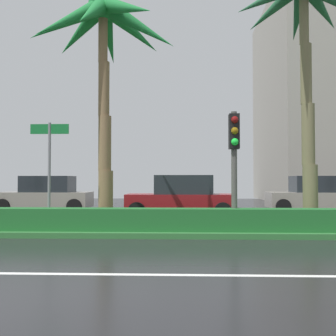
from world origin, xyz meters
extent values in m
cube|color=black|center=(0.00, 9.00, -0.05)|extent=(90.00, 42.00, 0.10)
cube|color=white|center=(0.00, 2.00, 0.00)|extent=(81.00, 0.14, 0.01)
cube|color=#2D6B33|center=(0.00, 8.00, 0.07)|extent=(85.50, 4.00, 0.15)
cube|color=#1E6028|center=(0.00, 6.60, 0.45)|extent=(76.50, 0.70, 0.60)
cylinder|color=brown|center=(0.23, 7.75, 0.98)|extent=(0.44, 0.44, 1.65)
cylinder|color=brown|center=(0.19, 7.75, 2.63)|extent=(0.39, 0.39, 1.65)
cylinder|color=brown|center=(0.16, 7.74, 4.28)|extent=(0.33, 0.33, 1.65)
cylinder|color=brown|center=(0.12, 7.74, 5.93)|extent=(0.28, 0.28, 1.65)
sphere|color=#1B7232|center=(0.12, 7.74, 6.86)|extent=(0.90, 0.90, 0.90)
cone|color=#1B7232|center=(1.20, 7.70, 6.19)|extent=(2.47, 0.65, 1.80)
cone|color=#1B7232|center=(0.88, 8.66, 6.42)|extent=(2.07, 2.34, 1.40)
cone|color=#1B7232|center=(0.09, 8.87, 6.28)|extent=(0.63, 2.53, 1.65)
cone|color=#1B7232|center=(-0.74, 8.52, 6.36)|extent=(2.27, 2.12, 1.51)
cone|color=#1B7232|center=(-1.05, 7.87, 6.41)|extent=(2.61, 0.83, 1.43)
cone|color=#1B7232|center=(-0.65, 7.02, 6.16)|extent=(2.16, 2.06, 1.86)
cone|color=#1B7232|center=(0.04, 6.66, 6.20)|extent=(0.75, 2.49, 1.80)
cone|color=#1B7232|center=(0.92, 6.87, 6.40)|extent=(2.14, 2.27, 1.44)
cylinder|color=#6A6444|center=(6.35, 7.87, 1.06)|extent=(0.44, 0.44, 1.83)
cylinder|color=#6A6444|center=(6.31, 7.90, 2.89)|extent=(0.39, 0.39, 1.83)
cylinder|color=#6A6444|center=(6.27, 7.92, 4.72)|extent=(0.33, 0.33, 1.83)
cylinder|color=#6A6444|center=(6.23, 7.94, 6.55)|extent=(0.28, 0.28, 1.83)
cone|color=#235B37|center=(7.16, 7.92, 6.96)|extent=(2.18, 0.59, 1.69)
cone|color=#235B37|center=(6.95, 8.65, 7.09)|extent=(1.99, 1.99, 1.46)
cone|color=#235B37|center=(6.32, 8.88, 6.98)|extent=(0.75, 2.23, 1.65)
cone|color=#235B37|center=(5.53, 8.65, 7.09)|extent=(1.98, 2.00, 1.46)
cylinder|color=#4C4C47|center=(3.96, 6.77, 1.78)|extent=(0.16, 0.16, 3.25)
cube|color=black|center=(3.96, 6.77, 2.85)|extent=(0.28, 0.32, 0.96)
sphere|color=maroon|center=(3.96, 6.60, 3.15)|extent=(0.20, 0.20, 0.20)
sphere|color=#7F600F|center=(3.96, 6.60, 2.85)|extent=(0.20, 0.20, 0.20)
sphere|color=#1EEA3F|center=(3.96, 6.60, 2.55)|extent=(0.20, 0.20, 0.20)
cylinder|color=slate|center=(-1.23, 6.94, 1.65)|extent=(0.08, 0.08, 3.00)
cube|color=#146B2D|center=(-1.23, 6.94, 2.97)|extent=(1.10, 0.03, 0.28)
cube|color=gray|center=(-4.03, 14.83, 0.60)|extent=(4.30, 1.76, 0.72)
cube|color=#1E2328|center=(-3.88, 14.83, 1.34)|extent=(2.30, 1.58, 0.76)
cylinder|color=black|center=(-5.68, 13.93, 0.34)|extent=(0.68, 0.22, 0.68)
cylinder|color=black|center=(-5.68, 15.73, 0.34)|extent=(0.68, 0.22, 0.68)
cylinder|color=black|center=(-2.38, 13.93, 0.34)|extent=(0.68, 0.22, 0.68)
cylinder|color=black|center=(-2.38, 15.73, 0.34)|extent=(0.68, 0.22, 0.68)
cube|color=maroon|center=(2.41, 12.14, 0.60)|extent=(4.30, 1.76, 0.72)
cube|color=#1E2328|center=(2.56, 12.14, 1.34)|extent=(2.30, 1.58, 0.76)
cylinder|color=black|center=(0.76, 11.24, 0.34)|extent=(0.68, 0.22, 0.68)
cylinder|color=black|center=(0.76, 13.04, 0.34)|extent=(0.68, 0.22, 0.68)
cylinder|color=black|center=(4.06, 11.24, 0.34)|extent=(0.68, 0.22, 0.68)
cylinder|color=black|center=(4.06, 13.04, 0.34)|extent=(0.68, 0.22, 0.68)
cube|color=gray|center=(8.68, 15.05, 0.60)|extent=(4.30, 1.76, 0.72)
cube|color=#1E2328|center=(8.83, 15.05, 1.34)|extent=(2.30, 1.58, 0.76)
cylinder|color=black|center=(7.03, 14.15, 0.34)|extent=(0.68, 0.22, 0.68)
cylinder|color=black|center=(7.03, 15.95, 0.34)|extent=(0.68, 0.22, 0.68)
camera|label=1|loc=(2.59, -4.65, 1.51)|focal=44.34mm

